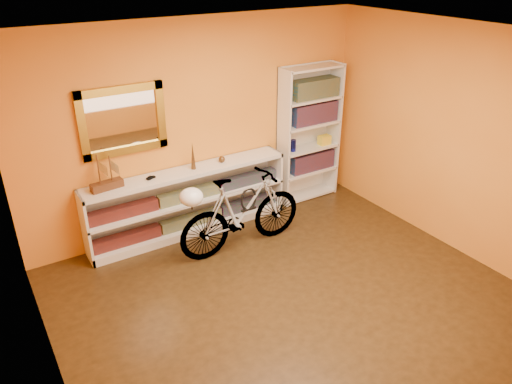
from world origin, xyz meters
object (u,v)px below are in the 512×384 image
console_unit (189,201)px  bicycle (242,212)px  bookcase (309,134)px  helmet (191,197)px

console_unit → bicycle: bearing=-61.6°
bookcase → helmet: size_ratio=7.18×
bookcase → helmet: bearing=-161.9°
console_unit → bicycle: size_ratio=1.59×
bookcase → helmet: (-2.13, -0.70, -0.10)m
bicycle → helmet: bicycle is taller
bookcase → helmet: 2.24m
bicycle → helmet: size_ratio=6.20×
console_unit → helmet: size_ratio=9.83×
console_unit → helmet: helmet is taller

